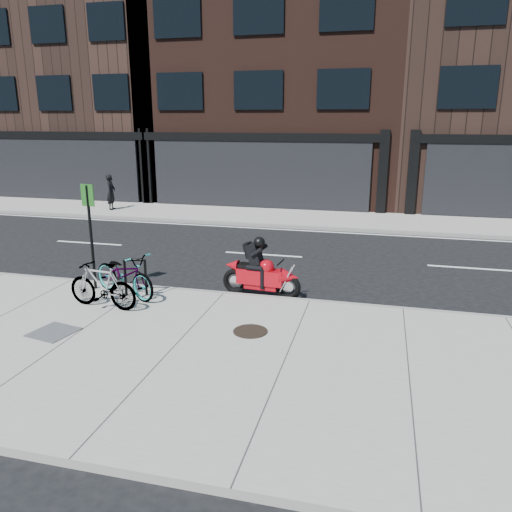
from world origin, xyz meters
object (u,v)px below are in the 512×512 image
(utility_grate, at_px, (53,332))
(bike_rack, at_px, (135,274))
(bicycle_rear, at_px, (102,285))
(sign_post, at_px, (90,228))
(bicycle_front, at_px, (124,274))
(manhole_cover, at_px, (250,331))
(motorcycle, at_px, (264,273))
(pedestrian, at_px, (111,192))

(utility_grate, bearing_deg, bike_rack, 76.09)
(bike_rack, distance_m, bicycle_rear, 0.93)
(sign_post, bearing_deg, utility_grate, -69.84)
(bicycle_front, bearing_deg, manhole_cover, -87.27)
(bike_rack, relative_size, sign_post, 0.35)
(motorcycle, bearing_deg, pedestrian, 140.28)
(bicycle_front, relative_size, manhole_cover, 2.94)
(pedestrian, bearing_deg, manhole_cover, -151.00)
(pedestrian, relative_size, utility_grate, 2.06)
(bike_rack, distance_m, utility_grate, 2.39)
(manhole_cover, bearing_deg, sign_post, 160.11)
(bike_rack, xyz_separation_m, manhole_cover, (3.04, -1.32, -0.50))
(pedestrian, height_order, sign_post, sign_post)
(utility_grate, xyz_separation_m, sign_post, (-0.61, 2.47, 1.47))
(sign_post, bearing_deg, bike_rack, -3.38)
(bicycle_front, distance_m, motorcycle, 3.18)
(bike_rack, height_order, utility_grate, bike_rack)
(utility_grate, bearing_deg, bicycle_front, 81.41)
(bike_rack, bearing_deg, bicycle_rear, -109.91)
(bicycle_front, bearing_deg, motorcycle, -46.75)
(bicycle_front, height_order, motorcycle, motorcycle)
(bicycle_front, distance_m, manhole_cover, 3.54)
(bicycle_rear, relative_size, pedestrian, 1.08)
(bicycle_rear, relative_size, motorcycle, 0.86)
(motorcycle, xyz_separation_m, manhole_cover, (0.27, -2.32, -0.44))
(bicycle_rear, bearing_deg, bike_rack, 166.77)
(manhole_cover, height_order, utility_grate, same)
(utility_grate, distance_m, sign_post, 2.94)
(bike_rack, bearing_deg, pedestrian, 122.29)
(bicycle_front, relative_size, pedestrian, 1.26)
(bike_rack, bearing_deg, motorcycle, 19.76)
(utility_grate, bearing_deg, motorcycle, 44.43)
(bicycle_rear, bearing_deg, pedestrian, -144.45)
(utility_grate, bearing_deg, sign_post, 103.84)
(pedestrian, bearing_deg, bicycle_rear, -161.72)
(sign_post, bearing_deg, bicycle_rear, -45.26)
(bike_rack, xyz_separation_m, bicycle_front, (-0.23, -0.08, -0.00))
(motorcycle, height_order, utility_grate, motorcycle)
(motorcycle, distance_m, manhole_cover, 2.37)
(bicycle_rear, height_order, sign_post, sign_post)
(motorcycle, relative_size, pedestrian, 1.24)
(bicycle_rear, bearing_deg, motorcycle, 127.90)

